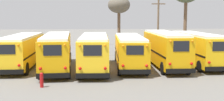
{
  "coord_description": "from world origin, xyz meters",
  "views": [
    {
      "loc": [
        -2.05,
        -26.01,
        4.84
      ],
      "look_at": [
        0.0,
        0.18,
        1.62
      ],
      "focal_mm": 45.0,
      "sensor_mm": 36.0,
      "label": 1
    }
  ],
  "objects_px": {
    "school_bus_4": "(165,48)",
    "fire_hydrant": "(42,80)",
    "school_bus_2": "(94,51)",
    "school_bus_1": "(57,51)",
    "school_bus_0": "(22,50)",
    "school_bus_3": "(130,50)",
    "utility_pole": "(158,24)",
    "school_bus_5": "(197,48)",
    "bare_tree_1": "(119,6)"
  },
  "relations": [
    {
      "from": "school_bus_2",
      "to": "utility_pole",
      "type": "bearing_deg",
      "value": 53.31
    },
    {
      "from": "utility_pole",
      "to": "fire_hydrant",
      "type": "relative_size",
      "value": 7.08
    },
    {
      "from": "school_bus_0",
      "to": "school_bus_3",
      "type": "bearing_deg",
      "value": -4.11
    },
    {
      "from": "school_bus_1",
      "to": "school_bus_2",
      "type": "relative_size",
      "value": 1.1
    },
    {
      "from": "school_bus_0",
      "to": "bare_tree_1",
      "type": "relative_size",
      "value": 1.38
    },
    {
      "from": "school_bus_0",
      "to": "school_bus_3",
      "type": "height_order",
      "value": "school_bus_0"
    },
    {
      "from": "school_bus_3",
      "to": "school_bus_5",
      "type": "bearing_deg",
      "value": 4.69
    },
    {
      "from": "school_bus_2",
      "to": "school_bus_4",
      "type": "bearing_deg",
      "value": 9.65
    },
    {
      "from": "school_bus_0",
      "to": "school_bus_5",
      "type": "distance_m",
      "value": 16.96
    },
    {
      "from": "school_bus_2",
      "to": "school_bus_3",
      "type": "distance_m",
      "value": 3.62
    },
    {
      "from": "school_bus_1",
      "to": "school_bus_4",
      "type": "bearing_deg",
      "value": 2.79
    },
    {
      "from": "school_bus_4",
      "to": "school_bus_2",
      "type": "bearing_deg",
      "value": -170.35
    },
    {
      "from": "school_bus_3",
      "to": "school_bus_4",
      "type": "bearing_deg",
      "value": -1.94
    },
    {
      "from": "school_bus_2",
      "to": "school_bus_5",
      "type": "bearing_deg",
      "value": 10.17
    },
    {
      "from": "school_bus_3",
      "to": "utility_pole",
      "type": "height_order",
      "value": "utility_pole"
    },
    {
      "from": "school_bus_0",
      "to": "fire_hydrant",
      "type": "relative_size",
      "value": 9.99
    },
    {
      "from": "fire_hydrant",
      "to": "school_bus_4",
      "type": "bearing_deg",
      "value": 34.17
    },
    {
      "from": "school_bus_2",
      "to": "school_bus_4",
      "type": "xyz_separation_m",
      "value": [
        6.78,
        1.15,
        0.1
      ]
    },
    {
      "from": "bare_tree_1",
      "to": "utility_pole",
      "type": "bearing_deg",
      "value": -16.96
    },
    {
      "from": "school_bus_1",
      "to": "fire_hydrant",
      "type": "bearing_deg",
      "value": -92.56
    },
    {
      "from": "school_bus_3",
      "to": "utility_pole",
      "type": "bearing_deg",
      "value": 63.08
    },
    {
      "from": "school_bus_1",
      "to": "fire_hydrant",
      "type": "distance_m",
      "value": 6.73
    },
    {
      "from": "school_bus_0",
      "to": "utility_pole",
      "type": "bearing_deg",
      "value": 31.86
    },
    {
      "from": "school_bus_4",
      "to": "school_bus_5",
      "type": "distance_m",
      "value": 3.46
    },
    {
      "from": "school_bus_0",
      "to": "school_bus_1",
      "type": "distance_m",
      "value": 3.65
    },
    {
      "from": "school_bus_1",
      "to": "school_bus_2",
      "type": "bearing_deg",
      "value": -10.97
    },
    {
      "from": "school_bus_2",
      "to": "fire_hydrant",
      "type": "bearing_deg",
      "value": -121.75
    },
    {
      "from": "school_bus_2",
      "to": "bare_tree_1",
      "type": "relative_size",
      "value": 1.32
    },
    {
      "from": "school_bus_4",
      "to": "school_bus_5",
      "type": "xyz_separation_m",
      "value": [
        3.39,
        0.67,
        -0.08
      ]
    },
    {
      "from": "school_bus_0",
      "to": "school_bus_4",
      "type": "distance_m",
      "value": 13.59
    },
    {
      "from": "school_bus_5",
      "to": "school_bus_2",
      "type": "bearing_deg",
      "value": -169.83
    },
    {
      "from": "school_bus_5",
      "to": "school_bus_3",
      "type": "bearing_deg",
      "value": -175.31
    },
    {
      "from": "school_bus_0",
      "to": "fire_hydrant",
      "type": "xyz_separation_m",
      "value": [
        3.1,
        -7.95,
        -1.15
      ]
    },
    {
      "from": "fire_hydrant",
      "to": "school_bus_2",
      "type": "bearing_deg",
      "value": 58.25
    },
    {
      "from": "school_bus_0",
      "to": "school_bus_4",
      "type": "height_order",
      "value": "school_bus_4"
    },
    {
      "from": "school_bus_5",
      "to": "bare_tree_1",
      "type": "distance_m",
      "value": 13.82
    },
    {
      "from": "school_bus_0",
      "to": "school_bus_1",
      "type": "height_order",
      "value": "school_bus_1"
    },
    {
      "from": "school_bus_5",
      "to": "fire_hydrant",
      "type": "relative_size",
      "value": 9.55
    },
    {
      "from": "school_bus_5",
      "to": "utility_pole",
      "type": "height_order",
      "value": "utility_pole"
    },
    {
      "from": "school_bus_3",
      "to": "school_bus_5",
      "type": "distance_m",
      "value": 6.81
    },
    {
      "from": "school_bus_3",
      "to": "fire_hydrant",
      "type": "distance_m",
      "value": 10.17
    },
    {
      "from": "school_bus_4",
      "to": "fire_hydrant",
      "type": "bearing_deg",
      "value": -145.83
    },
    {
      "from": "school_bus_2",
      "to": "fire_hydrant",
      "type": "distance_m",
      "value": 7.1
    },
    {
      "from": "school_bus_5",
      "to": "bare_tree_1",
      "type": "bearing_deg",
      "value": 120.32
    },
    {
      "from": "utility_pole",
      "to": "fire_hydrant",
      "type": "distance_m",
      "value": 21.68
    },
    {
      "from": "utility_pole",
      "to": "school_bus_4",
      "type": "bearing_deg",
      "value": -100.01
    },
    {
      "from": "school_bus_3",
      "to": "utility_pole",
      "type": "distance_m",
      "value": 11.77
    },
    {
      "from": "school_bus_0",
      "to": "bare_tree_1",
      "type": "xyz_separation_m",
      "value": [
        10.36,
        11.11,
        4.53
      ]
    },
    {
      "from": "school_bus_2",
      "to": "school_bus_3",
      "type": "bearing_deg",
      "value": 20.5
    },
    {
      "from": "school_bus_2",
      "to": "utility_pole",
      "type": "distance_m",
      "value": 14.59
    }
  ]
}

